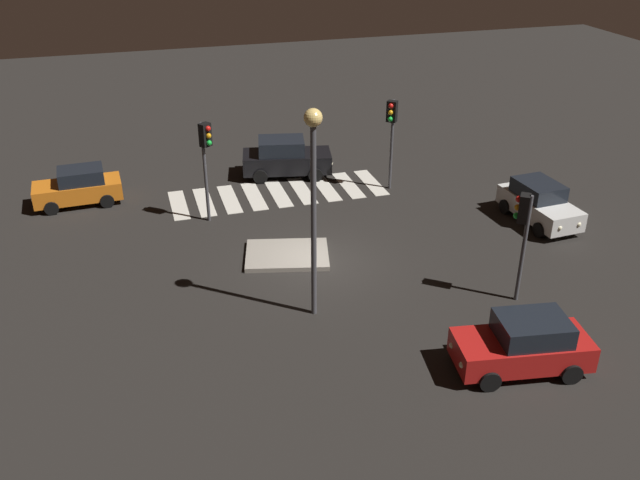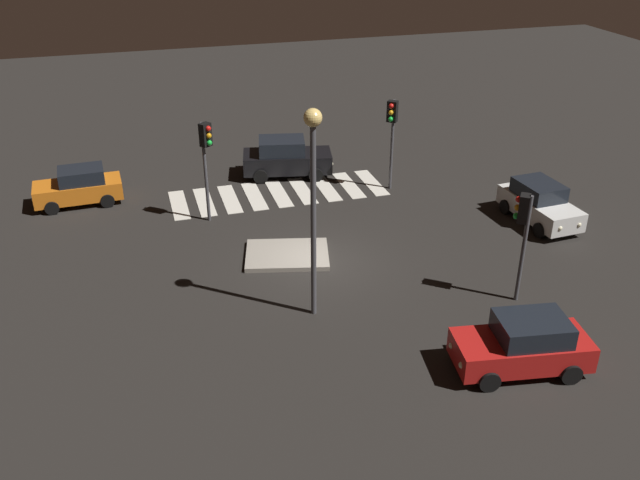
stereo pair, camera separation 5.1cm
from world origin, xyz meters
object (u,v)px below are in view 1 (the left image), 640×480
Objects in this scene: car_black at (286,158)px; traffic_light_east at (206,148)px; car_orange at (79,187)px; car_red at (524,345)px; car_white at (539,203)px; traffic_light_west at (523,221)px; street_lamp at (313,179)px; traffic_light_south at (392,123)px; traffic_island at (287,255)px.

car_black is 6.42m from traffic_light_east.
car_black is 9.71m from car_orange.
car_orange is 0.89× the size of traffic_light_east.
car_red is 1.07× the size of car_orange.
traffic_light_west is (4.24, 5.17, 2.14)m from car_white.
traffic_light_east is (13.36, -3.93, 2.45)m from car_white.
street_lamp reaches higher than car_orange.
traffic_light_south is (-13.92, 2.40, 2.43)m from car_orange.
car_white is 12.12m from car_black.
car_red is 13.94m from traffic_light_south.
traffic_light_west is at bearing -58.35° from car_black.
traffic_island is 0.51× the size of street_lamp.
car_black is at bearing -99.52° from street_lamp.
traffic_island is at bearing -9.86° from traffic_light_south.
car_white reaches higher than car_orange.
traffic_light_west reaches higher than car_white.
traffic_light_west is at bearing 136.47° from car_orange.
traffic_light_west is at bearing -43.34° from car_white.
car_red is at bearing -5.04° from traffic_light_east.
car_white is 7.35m from traffic_light_south.
traffic_island is at bearing -51.10° from car_red.
traffic_light_west reaches higher than car_black.
car_black is at bearing -33.16° from traffic_light_west.
traffic_island is 0.84× the size of traffic_light_east.
traffic_light_west is at bearing 142.92° from traffic_island.
car_orange is at bearing -4.08° from traffic_light_west.
traffic_light_south is 11.17m from street_lamp.
traffic_light_south reaches higher than car_white.
street_lamp reaches higher than traffic_light_east.
traffic_light_south is (-4.23, 3.05, 2.32)m from car_black.
street_lamp is at bearing 88.94° from traffic_island.
traffic_island is 10.01m from car_red.
traffic_light_west is (-4.81, 13.23, 2.06)m from car_black.
traffic_light_east is at bearing -74.19° from street_lamp.
street_lamp reaches higher than traffic_light_west.
traffic_light_west is at bearing -107.94° from car_red.
street_lamp is (-7.65, 11.49, 4.06)m from car_orange.
traffic_light_west reaches higher than car_orange.
traffic_light_west reaches higher than car_red.
traffic_light_west is at bearing 9.74° from traffic_light_east.
street_lamp is (-2.27, 8.02, 1.58)m from traffic_light_east.
traffic_light_east reaches higher than traffic_light_west.
car_white is at bearing -92.50° from traffic_light_west.
car_red is at bearing 125.79° from car_orange.
car_red is at bearing 120.18° from traffic_island.
car_red is at bearing 138.00° from street_lamp.
traffic_light_east is (-5.38, 3.47, 2.48)m from car_orange.
car_black is 0.64× the size of street_lamp.
street_lamp is at bearing 121.05° from car_orange.
car_red is at bearing -68.00° from car_black.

